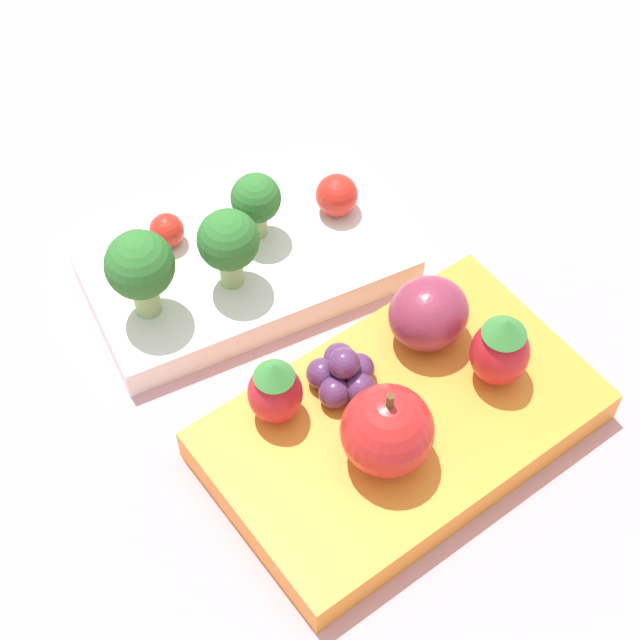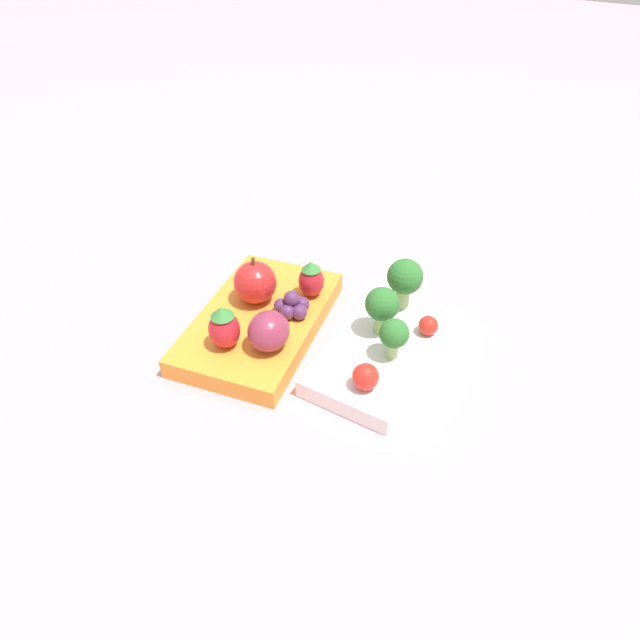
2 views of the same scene
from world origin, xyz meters
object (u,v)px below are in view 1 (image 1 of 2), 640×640
Objects in this scene: bento_box_savoury at (248,268)px; cherry_tomato_1 at (337,195)px; apple at (387,431)px; strawberry_1 at (275,390)px; grape_cluster at (344,374)px; broccoli_floret_0 at (252,202)px; strawberry_0 at (501,349)px; bento_box_fruit at (401,425)px; plum at (429,313)px; broccoli_floret_1 at (140,267)px; cherry_tomato_0 at (167,231)px; broccoli_floret_2 at (228,242)px.

bento_box_savoury is 7.33× the size of cherry_tomato_1.
apple is 0.06m from strawberry_1.
grape_cluster is at bearing -117.65° from cherry_tomato_1.
strawberry_1 is at bearing -111.34° from broccoli_floret_0.
cherry_tomato_1 is at bearing 96.03° from strawberry_0.
strawberry_0 reaches higher than bento_box_fruit.
strawberry_0 is at bearing -23.94° from grape_cluster.
broccoli_floret_1 is at bearing 144.04° from plum.
plum is (0.06, -0.10, 0.03)m from bento_box_savoury.
broccoli_floret_1 is 1.06× the size of apple.
bento_box_savoury is at bearing -173.09° from cherry_tomato_1.
bento_box_fruit is at bearing -71.00° from cherry_tomato_0.
broccoli_floret_2 is 1.38× the size of grape_cluster.
strawberry_0 is (0.02, -0.15, 0.01)m from cherry_tomato_1.
plum is (0.05, -0.11, -0.01)m from broccoli_floret_0.
broccoli_floret_0 is 0.12m from plum.
broccoli_floret_1 reaches higher than plum.
bento_box_savoury is 0.12m from plum.
broccoli_floret_0 is 1.01× the size of plum.
broccoli_floret_2 is (0.05, -0.00, -0.00)m from broccoli_floret_1.
cherry_tomato_1 is at bearing 69.02° from apple.
bento_box_fruit is 3.93× the size of apple.
apple reaches higher than broccoli_floret_2.
bento_box_fruit is at bearing -85.75° from broccoli_floret_0.
strawberry_1 is at bearing 127.10° from apple.
cherry_tomato_0 is 0.14m from strawberry_1.
strawberry_1 is at bearing 177.11° from grape_cluster.
bento_box_fruit is 0.15m from cherry_tomato_1.
broccoli_floret_2 is (-0.03, -0.03, 0.01)m from broccoli_floret_0.
bento_box_savoury is 0.05m from cherry_tomato_0.
broccoli_floret_2 reaches higher than strawberry_1.
broccoli_floret_0 is 0.06m from cherry_tomato_1.
grape_cluster is (0.04, -0.00, -0.01)m from strawberry_1.
strawberry_1 is at bearing -71.97° from broccoli_floret_1.
plum is at bearing -35.96° from broccoli_floret_1.
strawberry_1 is 0.04m from grape_cluster.
broccoli_floret_2 is at bearing -136.51° from broccoli_floret_0.
broccoli_floret_0 is 1.74× the size of cherry_tomato_1.
broccoli_floret_2 is 0.10m from grape_cluster.
broccoli_floret_0 is at bearing -21.89° from cherry_tomato_0.
broccoli_floret_1 is at bearing -164.54° from broccoli_floret_0.
cherry_tomato_0 is 0.19m from apple.
bento_box_fruit is 4.06× the size of broccoli_floret_2.
broccoli_floret_0 is 1.02× the size of strawberry_1.
strawberry_1 is at bearing 150.00° from bento_box_fruit.
broccoli_floret_0 reaches higher than bento_box_fruit.
cherry_tomato_1 is 0.17m from apple.
apple is (-0.02, -0.02, 0.03)m from bento_box_fruit.
broccoli_floret_1 is at bearing 124.40° from bento_box_fruit.
strawberry_0 reaches higher than cherry_tomato_1.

